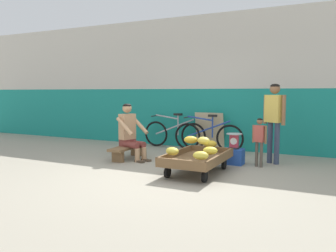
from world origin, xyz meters
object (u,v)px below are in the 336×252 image
at_px(vendor_seated, 130,132).
at_px(weighing_scale, 234,141).
at_px(bicycle_near_left, 174,134).
at_px(sign_board, 210,131).
at_px(customer_adult, 274,114).
at_px(banana_cart, 197,159).
at_px(customer_child, 259,137).
at_px(plastic_crate, 234,156).
at_px(bicycle_far_left, 208,136).
at_px(low_bench, 128,149).

distance_m(vendor_seated, weighing_scale, 2.09).
bearing_deg(bicycle_near_left, sign_board, 13.01).
bearing_deg(customer_adult, banana_cart, -125.99).
bearing_deg(sign_board, customer_child, -45.02).
bearing_deg(plastic_crate, customer_child, -3.55).
xyz_separation_m(banana_cart, bicycle_far_left, (-0.59, 2.19, 0.11)).
distance_m(low_bench, customer_adult, 3.00).
bearing_deg(customer_adult, low_bench, -163.17).
distance_m(banana_cart, customer_adult, 1.87).
bearing_deg(banana_cart, low_bench, 162.47).
bearing_deg(low_bench, bicycle_far_left, 54.31).
distance_m(banana_cart, sign_board, 2.54).
bearing_deg(plastic_crate, weighing_scale, -90.00).
relative_size(weighing_scale, bicycle_far_left, 0.18).
bearing_deg(plastic_crate, sign_board, 124.67).
bearing_deg(sign_board, vendor_seated, -118.28).
relative_size(plastic_crate, bicycle_near_left, 0.22).
bearing_deg(low_bench, vendor_seated, -16.57).
bearing_deg(sign_board, weighing_scale, -55.36).
height_order(weighing_scale, bicycle_far_left, bicycle_far_left).
bearing_deg(banana_cart, weighing_scale, 70.37).
bearing_deg(vendor_seated, weighing_scale, 12.95).
bearing_deg(vendor_seated, bicycle_near_left, 84.09).
bearing_deg(weighing_scale, sign_board, 124.64).
bearing_deg(weighing_scale, customer_child, -3.42).
relative_size(plastic_crate, weighing_scale, 1.20).
xyz_separation_m(vendor_seated, bicycle_near_left, (0.18, 1.72, -0.21)).
distance_m(plastic_crate, sign_board, 1.79).
height_order(low_bench, sign_board, sign_board).
relative_size(sign_board, customer_child, 0.99).
bearing_deg(plastic_crate, low_bench, -168.17).
height_order(banana_cart, customer_child, customer_child).
height_order(banana_cart, plastic_crate, banana_cart).
bearing_deg(sign_board, bicycle_far_left, -78.40).
distance_m(low_bench, bicycle_near_left, 1.72).
xyz_separation_m(bicycle_far_left, customer_adult, (1.61, -0.79, 0.60)).
bearing_deg(banana_cart, customer_adult, 54.01).
distance_m(plastic_crate, customer_adult, 1.11).
distance_m(bicycle_near_left, customer_child, 2.67).
xyz_separation_m(banana_cart, weighing_scale, (0.36, 1.00, 0.21)).
height_order(bicycle_near_left, customer_adult, customer_adult).
height_order(plastic_crate, sign_board, sign_board).
distance_m(bicycle_far_left, customer_child, 1.88).
distance_m(low_bench, plastic_crate, 2.16).
bearing_deg(customer_adult, weighing_scale, -148.88).
xyz_separation_m(banana_cart, customer_adult, (1.01, 1.40, 0.71)).
bearing_deg(plastic_crate, bicycle_near_left, 145.99).
xyz_separation_m(plastic_crate, weighing_scale, (0.00, -0.00, 0.30)).
bearing_deg(banana_cart, customer_child, 49.39).
distance_m(low_bench, weighing_scale, 2.18).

